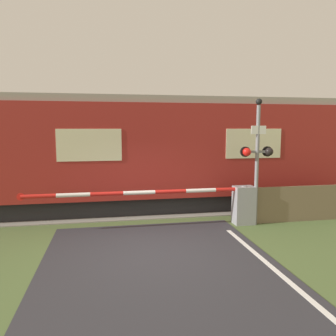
{
  "coord_description": "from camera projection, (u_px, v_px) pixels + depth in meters",
  "views": [
    {
      "loc": [
        -1.03,
        -7.38,
        2.86
      ],
      "look_at": [
        0.75,
        2.2,
        1.66
      ],
      "focal_mm": 35.0,
      "sensor_mm": 36.0,
      "label": 1
    }
  ],
  "objects": [
    {
      "name": "ground_plane",
      "position": [
        154.0,
        250.0,
        7.74
      ],
      "size": [
        80.0,
        80.0,
        0.0
      ],
      "primitive_type": "plane",
      "color": "#4C6033"
    },
    {
      "name": "track_bed",
      "position": [
        138.0,
        207.0,
        11.75
      ],
      "size": [
        36.0,
        3.2,
        0.13
      ],
      "color": "gray",
      "rests_on": "ground_plane"
    },
    {
      "name": "train",
      "position": [
        92.0,
        153.0,
        11.23
      ],
      "size": [
        19.24,
        2.76,
        3.88
      ],
      "color": "black",
      "rests_on": "ground_plane"
    },
    {
      "name": "crossing_barrier",
      "position": [
        224.0,
        203.0,
        9.63
      ],
      "size": [
        6.64,
        0.44,
        1.16
      ],
      "color": "gray",
      "rests_on": "ground_plane"
    },
    {
      "name": "signal_post",
      "position": [
        257.0,
        155.0,
        9.5
      ],
      "size": [
        0.99,
        0.26,
        3.69
      ],
      "color": "gray",
      "rests_on": "ground_plane"
    },
    {
      "name": "roadside_fence",
      "position": [
        317.0,
        203.0,
        10.14
      ],
      "size": [
        4.23,
        0.06,
        1.1
      ],
      "color": "#726047",
      "rests_on": "ground_plane"
    }
  ]
}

